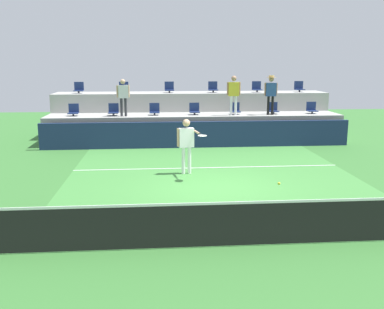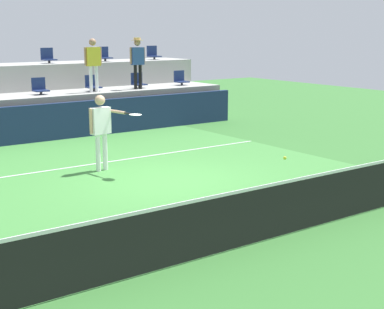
{
  "view_description": "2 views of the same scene",
  "coord_description": "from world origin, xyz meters",
  "px_view_note": "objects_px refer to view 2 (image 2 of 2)",
  "views": [
    {
      "loc": [
        -1.71,
        -11.78,
        3.54
      ],
      "look_at": [
        -0.77,
        -0.5,
        1.1
      ],
      "focal_mm": 40.31,
      "sensor_mm": 36.0,
      "label": 1
    },
    {
      "loc": [
        -6.9,
        -10.37,
        3.25
      ],
      "look_at": [
        -0.44,
        -1.46,
        0.89
      ],
      "focal_mm": 54.89,
      "sensor_mm": 36.0,
      "label": 2
    }
  ],
  "objects_px": {
    "stadium_chair_lower_mid_right": "(93,84)",
    "tennis_ball": "(285,158)",
    "stadium_chair_upper_right": "(104,55)",
    "stadium_chair_lower_right": "(138,82)",
    "stadium_chair_lower_far_right": "(181,79)",
    "tennis_player": "(102,125)",
    "stadium_chair_upper_mid_right": "(48,57)",
    "spectator_with_hat": "(138,58)",
    "stadium_chair_lower_center": "(40,87)",
    "spectator_leaning_on_rail": "(93,60)",
    "stadium_chair_upper_far_right": "(153,54)"
  },
  "relations": [
    {
      "from": "tennis_ball",
      "to": "spectator_with_hat",
      "type": "bearing_deg",
      "value": 76.5
    },
    {
      "from": "stadium_chair_upper_far_right",
      "to": "spectator_leaning_on_rail",
      "type": "relative_size",
      "value": 0.3
    },
    {
      "from": "stadium_chair_lower_far_right",
      "to": "tennis_player",
      "type": "xyz_separation_m",
      "value": [
        -6.09,
        -5.57,
        -0.37
      ]
    },
    {
      "from": "stadium_chair_upper_right",
      "to": "stadium_chair_upper_far_right",
      "type": "bearing_deg",
      "value": 0.0
    },
    {
      "from": "stadium_chair_lower_mid_right",
      "to": "tennis_ball",
      "type": "distance_m",
      "value": 9.71
    },
    {
      "from": "stadium_chair_lower_far_right",
      "to": "tennis_player",
      "type": "bearing_deg",
      "value": -137.51
    },
    {
      "from": "stadium_chair_upper_mid_right",
      "to": "stadium_chair_upper_right",
      "type": "height_order",
      "value": "same"
    },
    {
      "from": "stadium_chair_upper_right",
      "to": "spectator_with_hat",
      "type": "xyz_separation_m",
      "value": [
        0.12,
        -2.18,
        -0.01
      ]
    },
    {
      "from": "stadium_chair_lower_center",
      "to": "stadium_chair_upper_far_right",
      "type": "height_order",
      "value": "stadium_chair_upper_far_right"
    },
    {
      "from": "stadium_chair_lower_far_right",
      "to": "stadium_chair_upper_right",
      "type": "bearing_deg",
      "value": 139.92
    },
    {
      "from": "stadium_chair_lower_mid_right",
      "to": "spectator_leaning_on_rail",
      "type": "relative_size",
      "value": 0.3
    },
    {
      "from": "spectator_with_hat",
      "to": "tennis_ball",
      "type": "relative_size",
      "value": 25.33
    },
    {
      "from": "stadium_chair_lower_far_right",
      "to": "stadium_chair_lower_center",
      "type": "bearing_deg",
      "value": 180.0
    },
    {
      "from": "stadium_chair_lower_right",
      "to": "stadium_chair_lower_far_right",
      "type": "relative_size",
      "value": 1.0
    },
    {
      "from": "stadium_chair_lower_right",
      "to": "stadium_chair_upper_mid_right",
      "type": "distance_m",
      "value": 3.19
    },
    {
      "from": "stadium_chair_upper_mid_right",
      "to": "stadium_chair_lower_mid_right",
      "type": "bearing_deg",
      "value": -67.1
    },
    {
      "from": "stadium_chair_upper_far_right",
      "to": "spectator_leaning_on_rail",
      "type": "height_order",
      "value": "spectator_leaning_on_rail"
    },
    {
      "from": "stadium_chair_lower_right",
      "to": "spectator_with_hat",
      "type": "relative_size",
      "value": 0.3
    },
    {
      "from": "stadium_chair_lower_right",
      "to": "stadium_chair_lower_far_right",
      "type": "bearing_deg",
      "value": 0.0
    },
    {
      "from": "stadium_chair_upper_right",
      "to": "spectator_with_hat",
      "type": "bearing_deg",
      "value": -86.97
    },
    {
      "from": "stadium_chair_upper_right",
      "to": "spectator_leaning_on_rail",
      "type": "bearing_deg",
      "value": -125.07
    },
    {
      "from": "stadium_chair_lower_mid_right",
      "to": "stadium_chair_lower_far_right",
      "type": "bearing_deg",
      "value": 0.0
    },
    {
      "from": "stadium_chair_lower_center",
      "to": "stadium_chair_upper_right",
      "type": "xyz_separation_m",
      "value": [
        3.21,
        1.8,
        0.85
      ]
    },
    {
      "from": "stadium_chair_lower_mid_right",
      "to": "tennis_ball",
      "type": "bearing_deg",
      "value": -94.28
    },
    {
      "from": "stadium_chair_upper_right",
      "to": "stadium_chair_upper_far_right",
      "type": "xyz_separation_m",
      "value": [
        2.11,
        0.0,
        0.0
      ]
    },
    {
      "from": "stadium_chair_upper_mid_right",
      "to": "stadium_chair_upper_far_right",
      "type": "height_order",
      "value": "same"
    },
    {
      "from": "spectator_leaning_on_rail",
      "to": "spectator_with_hat",
      "type": "height_order",
      "value": "spectator_with_hat"
    },
    {
      "from": "tennis_player",
      "to": "tennis_ball",
      "type": "relative_size",
      "value": 26.09
    },
    {
      "from": "tennis_player",
      "to": "tennis_ball",
      "type": "xyz_separation_m",
      "value": [
        1.83,
        -4.09,
        -0.3
      ]
    },
    {
      "from": "tennis_ball",
      "to": "stadium_chair_lower_right",
      "type": "bearing_deg",
      "value": 75.72
    },
    {
      "from": "stadium_chair_upper_mid_right",
      "to": "stadium_chair_upper_far_right",
      "type": "relative_size",
      "value": 1.0
    },
    {
      "from": "stadium_chair_upper_right",
      "to": "stadium_chair_lower_far_right",
      "type": "bearing_deg",
      "value": -40.08
    },
    {
      "from": "stadium_chair_lower_far_right",
      "to": "spectator_with_hat",
      "type": "relative_size",
      "value": 0.3
    },
    {
      "from": "stadium_chair_upper_right",
      "to": "spectator_with_hat",
      "type": "height_order",
      "value": "spectator_with_hat"
    },
    {
      "from": "stadium_chair_upper_mid_right",
      "to": "tennis_ball",
      "type": "distance_m",
      "value": 11.56
    },
    {
      "from": "stadium_chair_lower_far_right",
      "to": "stadium_chair_upper_right",
      "type": "distance_m",
      "value": 2.92
    },
    {
      "from": "stadium_chair_upper_right",
      "to": "spectator_leaning_on_rail",
      "type": "relative_size",
      "value": 0.3
    },
    {
      "from": "stadium_chair_lower_mid_right",
      "to": "stadium_chair_lower_right",
      "type": "xyz_separation_m",
      "value": [
        1.73,
        0.0,
        0.0
      ]
    },
    {
      "from": "spectator_with_hat",
      "to": "stadium_chair_lower_mid_right",
      "type": "bearing_deg",
      "value": 165.68
    },
    {
      "from": "stadium_chair_lower_right",
      "to": "stadium_chair_lower_far_right",
      "type": "xyz_separation_m",
      "value": [
        1.79,
        0.0,
        0.0
      ]
    },
    {
      "from": "tennis_ball",
      "to": "stadium_chair_upper_far_right",
      "type": "bearing_deg",
      "value": 69.78
    },
    {
      "from": "stadium_chair_upper_far_right",
      "to": "tennis_ball",
      "type": "height_order",
      "value": "stadium_chair_upper_far_right"
    },
    {
      "from": "stadium_chair_upper_right",
      "to": "tennis_ball",
      "type": "height_order",
      "value": "stadium_chair_upper_right"
    },
    {
      "from": "stadium_chair_lower_mid_right",
      "to": "stadium_chair_upper_right",
      "type": "distance_m",
      "value": 2.43
    },
    {
      "from": "stadium_chair_lower_center",
      "to": "stadium_chair_lower_right",
      "type": "xyz_separation_m",
      "value": [
        3.55,
        0.0,
        0.0
      ]
    },
    {
      "from": "stadium_chair_lower_mid_right",
      "to": "stadium_chair_lower_far_right",
      "type": "distance_m",
      "value": 3.53
    },
    {
      "from": "stadium_chair_lower_mid_right",
      "to": "spectator_with_hat",
      "type": "distance_m",
      "value": 1.77
    },
    {
      "from": "stadium_chair_lower_right",
      "to": "tennis_player",
      "type": "distance_m",
      "value": 7.05
    },
    {
      "from": "stadium_chair_lower_mid_right",
      "to": "stadium_chair_upper_right",
      "type": "bearing_deg",
      "value": 52.35
    },
    {
      "from": "stadium_chair_lower_right",
      "to": "stadium_chair_upper_mid_right",
      "type": "bearing_deg",
      "value": 144.19
    }
  ]
}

